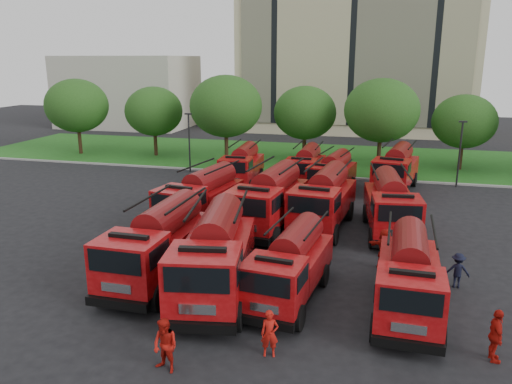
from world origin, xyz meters
TOP-DOWN VIEW (x-y plane):
  - ground at (0.00, 0.00)m, footprint 140.00×140.00m
  - lawn at (0.00, 26.00)m, footprint 70.00×16.00m
  - curb at (0.00, 17.90)m, footprint 70.00×0.30m
  - apartment_building at (2.00, 47.94)m, footprint 30.00×14.18m
  - side_building at (-30.00, 44.00)m, footprint 18.00×12.00m
  - tree_0 at (-24.00, 22.00)m, footprint 6.30×6.30m
  - tree_1 at (-16.00, 23.00)m, footprint 5.71×5.71m
  - tree_2 at (-8.00, 21.50)m, footprint 6.72×6.72m
  - tree_3 at (-1.00, 24.00)m, footprint 5.88×5.88m
  - tree_4 at (6.00, 22.50)m, footprint 6.55×6.55m
  - tree_5 at (13.00, 23.50)m, footprint 5.46×5.46m
  - lamp_post_0 at (-10.00, 17.20)m, footprint 0.60×0.25m
  - lamp_post_1 at (12.00, 17.20)m, footprint 0.60×0.25m
  - fire_truck_0 at (-3.07, -3.93)m, footprint 2.82×7.45m
  - fire_truck_1 at (-0.16, -4.74)m, footprint 3.90×8.04m
  - fire_truck_2 at (2.92, -4.29)m, footprint 2.92×6.60m
  - fire_truck_3 at (7.54, -4.39)m, footprint 2.62×6.77m
  - fire_truck_4 at (-3.99, 3.93)m, footprint 3.59×7.44m
  - fire_truck_5 at (0.15, 4.00)m, footprint 3.51×7.94m
  - fire_truck_6 at (3.15, 5.12)m, footprint 3.35×7.68m
  - fire_truck_7 at (6.92, 5.01)m, footprint 3.27×7.40m
  - fire_truck_8 at (-4.25, 13.80)m, footprint 2.71×6.75m
  - fire_truck_9 at (0.64, 14.58)m, footprint 2.53×6.65m
  - fire_truck_10 at (2.85, 12.94)m, footprint 3.22×6.66m
  - fire_truck_11 at (7.35, 14.95)m, footprint 3.67×7.53m
  - firefighter_0 at (3.03, -8.54)m, footprint 0.67×0.55m
  - firefighter_1 at (0.04, -10.18)m, footprint 0.98×0.73m
  - firefighter_2 at (10.20, -7.02)m, footprint 0.68×1.11m
  - firefighter_3 at (9.73, -1.50)m, footprint 1.03×0.55m
  - firefighter_4 at (-1.20, -2.11)m, footprint 1.00×0.82m
  - firefighter_5 at (6.66, -0.19)m, footprint 1.98×1.51m

SIDE VIEW (x-z plane):
  - ground at x=0.00m, z-range 0.00..0.00m
  - firefighter_0 at x=3.03m, z-range -0.81..0.81m
  - firefighter_1 at x=0.04m, z-range -0.90..0.90m
  - firefighter_2 at x=10.20m, z-range -0.92..0.92m
  - firefighter_3 at x=9.73m, z-range -0.78..0.78m
  - firefighter_4 at x=-1.20m, z-range -0.88..0.88m
  - firefighter_5 at x=6.66m, z-range -0.98..0.98m
  - lawn at x=0.00m, z-range 0.00..0.12m
  - curb at x=0.00m, z-range 0.00..0.14m
  - fire_truck_10 at x=2.85m, z-range 0.01..2.92m
  - fire_truck_2 at x=2.92m, z-range 0.01..2.92m
  - fire_truck_9 at x=0.64m, z-range 0.01..3.02m
  - fire_truck_8 at x=-4.25m, z-range 0.01..3.03m
  - fire_truck_3 at x=7.54m, z-range 0.01..3.06m
  - fire_truck_4 at x=-3.99m, z-range 0.01..3.26m
  - fire_truck_7 at x=6.92m, z-range 0.01..3.28m
  - fire_truck_11 at x=7.35m, z-range 0.01..3.30m
  - fire_truck_0 at x=-3.07m, z-range 0.01..3.38m
  - fire_truck_6 at x=3.15m, z-range 0.01..3.40m
  - fire_truck_5 at x=0.15m, z-range 0.01..3.51m
  - fire_truck_1 at x=-0.16m, z-range 0.01..3.52m
  - lamp_post_0 at x=-10.00m, z-range 0.34..5.45m
  - lamp_post_1 at x=12.00m, z-range 0.34..5.45m
  - tree_5 at x=13.00m, z-range 1.01..7.69m
  - tree_1 at x=-16.00m, z-range 1.06..8.04m
  - tree_3 at x=-1.00m, z-range 1.09..8.28m
  - side_building at x=-30.00m, z-range 0.00..10.00m
  - tree_0 at x=-24.00m, z-range 1.17..8.87m
  - tree_4 at x=6.00m, z-range 1.21..9.23m
  - tree_2 at x=-8.00m, z-range 1.25..9.46m
  - apartment_building at x=2.00m, z-range 0.00..25.00m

